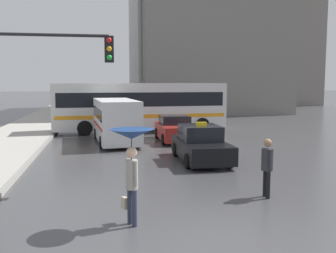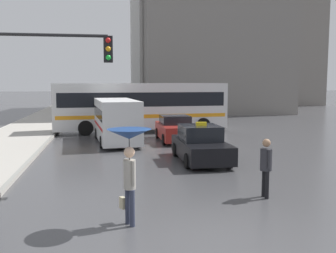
# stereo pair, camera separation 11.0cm
# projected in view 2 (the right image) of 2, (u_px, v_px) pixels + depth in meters

# --- Properties ---
(ground_plane) EXTENTS (300.00, 300.00, 0.00)m
(ground_plane) POSITION_uv_depth(u_px,v_px,m) (214.00, 241.00, 8.27)
(ground_plane) COLOR #424244
(taxi) EXTENTS (1.91, 4.22, 1.68)m
(taxi) POSITION_uv_depth(u_px,v_px,m) (201.00, 145.00, 16.65)
(taxi) COLOR black
(taxi) RESTS_ON ground_plane
(sedan_red) EXTENTS (1.91, 4.15, 1.44)m
(sedan_red) POSITION_uv_depth(u_px,v_px,m) (175.00, 129.00, 22.44)
(sedan_red) COLOR maroon
(sedan_red) RESTS_ON ground_plane
(ambulance_van) EXTENTS (2.50, 5.90, 2.39)m
(ambulance_van) POSITION_uv_depth(u_px,v_px,m) (116.00, 119.00, 21.73)
(ambulance_van) COLOR silver
(ambulance_van) RESTS_ON ground_plane
(city_bus) EXTENTS (11.71, 3.41, 3.29)m
(city_bus) POSITION_uv_depth(u_px,v_px,m) (141.00, 105.00, 26.61)
(city_bus) COLOR silver
(city_bus) RESTS_ON ground_plane
(pedestrian_with_umbrella) EXTENTS (1.02, 1.02, 2.27)m
(pedestrian_with_umbrella) POSITION_uv_depth(u_px,v_px,m) (129.00, 148.00, 9.00)
(pedestrian_with_umbrella) COLOR #2D3347
(pedestrian_with_umbrella) RESTS_ON ground_plane
(pedestrian_man) EXTENTS (0.34, 0.49, 1.72)m
(pedestrian_man) POSITION_uv_depth(u_px,v_px,m) (266.00, 163.00, 11.29)
(pedestrian_man) COLOR black
(pedestrian_man) RESTS_ON ground_plane
(traffic_light) EXTENTS (3.82, 0.38, 5.04)m
(traffic_light) POSITION_uv_depth(u_px,v_px,m) (41.00, 75.00, 11.84)
(traffic_light) COLOR black
(traffic_light) RESTS_ON ground_plane
(monument_cross) EXTENTS (8.68, 0.90, 19.72)m
(monument_cross) POSITION_uv_depth(u_px,v_px,m) (135.00, 6.00, 40.44)
(monument_cross) COLOR white
(monument_cross) RESTS_ON ground_plane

